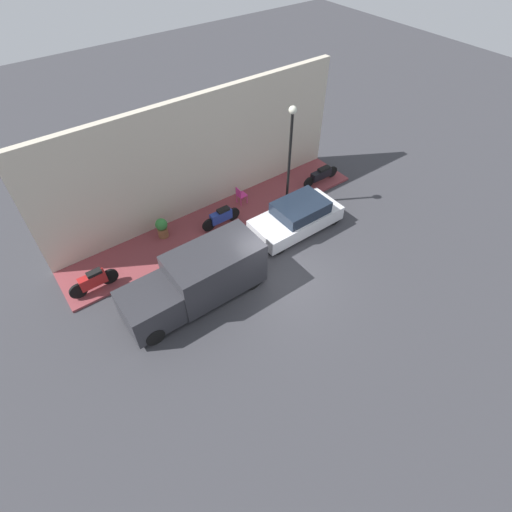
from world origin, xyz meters
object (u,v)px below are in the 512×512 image
streetlamp (291,143)px  cafe_chair (240,195)px  motorcycle_red (93,281)px  motorcycle_black (321,175)px  delivery_van (196,280)px  parked_car (297,217)px  potted_plant (162,227)px  motorcycle_blue (221,217)px

streetlamp → cafe_chair: (1.19, 1.80, -2.56)m
motorcycle_red → motorcycle_black: size_ratio=0.86×
delivery_van → motorcycle_black: delivery_van is taller
parked_car → motorcycle_black: 3.62m
parked_car → potted_plant: bearing=60.2°
motorcycle_blue → motorcycle_red: bearing=93.1°
streetlamp → potted_plant: size_ratio=5.15×
streetlamp → cafe_chair: streetlamp is taller
motorcycle_blue → streetlamp: size_ratio=0.40×
cafe_chair → potted_plant: bearing=88.4°
parked_car → motorcycle_blue: 3.30m
motorcycle_red → potted_plant: potted_plant is taller
motorcycle_blue → cafe_chair: cafe_chair is taller
parked_car → cafe_chair: 2.96m
motorcycle_blue → cafe_chair: bearing=-64.0°
parked_car → motorcycle_red: size_ratio=2.17×
motorcycle_blue → cafe_chair: 1.72m
motorcycle_black → streetlamp: 3.56m
motorcycle_red → cafe_chair: (1.07, -7.36, 0.02)m
motorcycle_black → cafe_chair: (0.94, 4.19, 0.08)m
streetlamp → parked_car: bearing=154.9°
motorcycle_red → delivery_van: bearing=-131.0°
potted_plant → motorcycle_red: bearing=109.1°
motorcycle_blue → cafe_chair: size_ratio=2.20×
parked_car → streetlamp: streetlamp is taller
motorcycle_red → motorcycle_blue: motorcycle_red is taller
motorcycle_black → cafe_chair: size_ratio=2.52×
motorcycle_red → motorcycle_black: motorcycle_red is taller
delivery_van → motorcycle_black: 9.04m
parked_car → motorcycle_black: bearing=-59.7°
motorcycle_blue → potted_plant: (0.86, 2.41, 0.04)m
potted_plant → parked_car: bearing=-119.8°
delivery_van → motorcycle_blue: bearing=-45.2°
parked_car → motorcycle_red: bearing=78.6°
motorcycle_blue → motorcycle_black: size_ratio=0.87×
cafe_chair → motorcycle_red: bearing=98.3°
potted_plant → cafe_chair: potted_plant is taller
parked_car → delivery_van: 5.58m
motorcycle_red → motorcycle_blue: 5.83m
motorcycle_red → cafe_chair: size_ratio=2.16×
parked_car → cafe_chair: parked_car is taller
delivery_van → potted_plant: 3.78m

